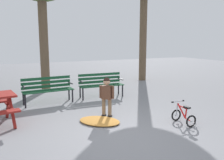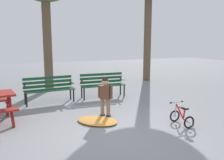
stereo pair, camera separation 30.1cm
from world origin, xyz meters
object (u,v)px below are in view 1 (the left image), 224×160
(park_bench_far_left, at_px, (48,88))
(child_standing, at_px, (107,94))
(park_bench_left, at_px, (101,83))
(kids_bicycle, at_px, (184,116))

(park_bench_far_left, bearing_deg, child_standing, -61.61)
(park_bench_far_left, xyz_separation_m, park_bench_left, (1.91, 0.07, 0.00))
(kids_bicycle, bearing_deg, child_standing, 137.92)
(park_bench_far_left, distance_m, kids_bicycle, 4.34)
(child_standing, distance_m, kids_bicycle, 2.02)
(park_bench_far_left, xyz_separation_m, kids_bicycle, (2.61, -3.45, -0.31))
(park_bench_left, bearing_deg, park_bench_far_left, -177.99)
(park_bench_far_left, distance_m, park_bench_left, 1.91)
(park_bench_left, bearing_deg, kids_bicycle, -78.66)
(park_bench_left, xyz_separation_m, kids_bicycle, (0.70, -3.51, -0.31))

